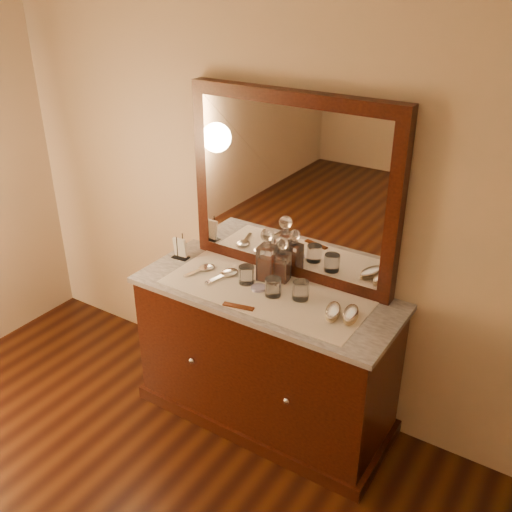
% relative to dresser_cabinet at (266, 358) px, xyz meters
% --- Properties ---
extents(dresser_cabinet, '(1.40, 0.55, 0.82)m').
position_rel_dresser_cabinet_xyz_m(dresser_cabinet, '(0.00, 0.00, 0.00)').
color(dresser_cabinet, black).
rests_on(dresser_cabinet, floor).
extents(dresser_plinth, '(1.46, 0.59, 0.08)m').
position_rel_dresser_cabinet_xyz_m(dresser_plinth, '(0.00, 0.00, -0.37)').
color(dresser_plinth, black).
rests_on(dresser_plinth, floor).
extents(knob_left, '(0.04, 0.04, 0.04)m').
position_rel_dresser_cabinet_xyz_m(knob_left, '(-0.30, -0.28, 0.04)').
color(knob_left, silver).
rests_on(knob_left, dresser_cabinet).
extents(knob_right, '(0.04, 0.04, 0.04)m').
position_rel_dresser_cabinet_xyz_m(knob_right, '(0.30, -0.28, 0.04)').
color(knob_right, silver).
rests_on(knob_right, dresser_cabinet).
extents(marble_top, '(1.44, 0.59, 0.03)m').
position_rel_dresser_cabinet_xyz_m(marble_top, '(0.00, 0.00, 0.42)').
color(marble_top, silver).
rests_on(marble_top, dresser_cabinet).
extents(mirror_frame, '(1.20, 0.08, 1.00)m').
position_rel_dresser_cabinet_xyz_m(mirror_frame, '(0.00, 0.25, 0.94)').
color(mirror_frame, black).
rests_on(mirror_frame, marble_top).
extents(mirror_glass, '(1.06, 0.01, 0.86)m').
position_rel_dresser_cabinet_xyz_m(mirror_glass, '(0.00, 0.21, 0.94)').
color(mirror_glass, white).
rests_on(mirror_glass, marble_top).
extents(lace_runner, '(1.10, 0.45, 0.00)m').
position_rel_dresser_cabinet_xyz_m(lace_runner, '(0.00, -0.02, 0.44)').
color(lace_runner, white).
rests_on(lace_runner, marble_top).
extents(pin_dish, '(0.10, 0.10, 0.01)m').
position_rel_dresser_cabinet_xyz_m(pin_dish, '(-0.04, -0.01, 0.45)').
color(pin_dish, white).
rests_on(pin_dish, lace_runner).
extents(comb, '(0.17, 0.06, 0.01)m').
position_rel_dresser_cabinet_xyz_m(comb, '(-0.03, -0.22, 0.45)').
color(comb, maroon).
rests_on(comb, lace_runner).
extents(napkin_rack, '(0.10, 0.07, 0.15)m').
position_rel_dresser_cabinet_xyz_m(napkin_rack, '(-0.62, 0.05, 0.50)').
color(napkin_rack, black).
rests_on(napkin_rack, marble_top).
extents(decanter_left, '(0.10, 0.10, 0.30)m').
position_rel_dresser_cabinet_xyz_m(decanter_left, '(-0.06, 0.11, 0.56)').
color(decanter_left, '#973A16').
rests_on(decanter_left, lace_runner).
extents(decanter_right, '(0.08, 0.08, 0.25)m').
position_rel_dresser_cabinet_xyz_m(decanter_right, '(0.02, 0.14, 0.54)').
color(decanter_right, '#973A16').
rests_on(decanter_right, lace_runner).
extents(brush_near, '(0.12, 0.18, 0.04)m').
position_rel_dresser_cabinet_xyz_m(brush_near, '(0.40, -0.03, 0.47)').
color(brush_near, '#9C855F').
rests_on(brush_near, lace_runner).
extents(brush_far, '(0.11, 0.18, 0.05)m').
position_rel_dresser_cabinet_xyz_m(brush_far, '(0.49, -0.01, 0.47)').
color(brush_far, '#9C855F').
rests_on(brush_far, lace_runner).
extents(hand_mirror_outer, '(0.10, 0.21, 0.02)m').
position_rel_dresser_cabinet_xyz_m(hand_mirror_outer, '(-0.41, 0.00, 0.45)').
color(hand_mirror_outer, silver).
rests_on(hand_mirror_outer, lace_runner).
extents(hand_mirror_inner, '(0.11, 0.23, 0.02)m').
position_rel_dresser_cabinet_xyz_m(hand_mirror_inner, '(-0.27, 0.02, 0.45)').
color(hand_mirror_inner, silver).
rests_on(hand_mirror_inner, lace_runner).
extents(tumblers, '(0.41, 0.13, 0.10)m').
position_rel_dresser_cabinet_xyz_m(tumblers, '(0.04, 0.00, 0.49)').
color(tumblers, white).
rests_on(tumblers, lace_runner).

